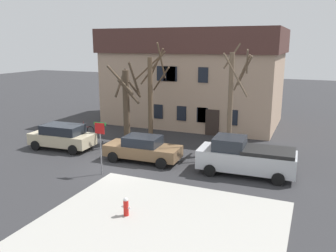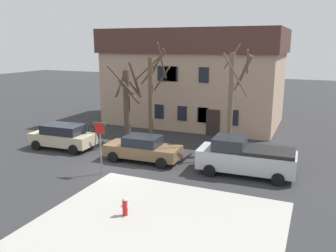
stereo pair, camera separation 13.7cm
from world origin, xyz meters
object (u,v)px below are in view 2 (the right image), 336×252
Objects in this scene: pickup_truck_silver at (245,157)px; building_main at (195,76)px; tree_bare_far at (232,98)px; fire_hydrant at (125,206)px; tree_bare_near at (127,102)px; street_sign_pole at (100,138)px; bicycle_leaning at (86,129)px; car_beige_wagon at (63,136)px; tree_bare_mid at (152,93)px; car_brown_sedan at (143,149)px.

building_main is at bearing 120.73° from pickup_truck_silver.
tree_bare_far reaches higher than fire_hydrant.
tree_bare_near is 1.99× the size of street_sign_pole.
bicycle_leaning reaches higher than fire_hydrant.
pickup_truck_silver is 8.16m from street_sign_pole.
fire_hydrant is 0.27× the size of street_sign_pole.
building_main is 19.72m from fire_hydrant.
street_sign_pole is (5.26, -3.15, 1.20)m from car_beige_wagon.
building_main reaches higher than tree_bare_far.
car_beige_wagon is (-5.60, -11.97, -3.39)m from building_main.
car_beige_wagon is (-11.06, -3.45, -2.88)m from tree_bare_far.
tree_bare_near is 0.83× the size of tree_bare_far.
bicycle_leaning is at bearing 131.06° from street_sign_pole.
tree_bare_near is 7.43× the size of fire_hydrant.
building_main reaches higher than street_sign_pole.
tree_bare_mid reaches higher than bicycle_leaning.
fire_hydrant is at bearing -45.96° from street_sign_pole.
building_main is 13.64m from car_beige_wagon.
fire_hydrant is 0.46× the size of bicycle_leaning.
tree_bare_mid is 4.16× the size of bicycle_leaning.
building_main is 10.13m from tree_bare_far.
car_beige_wagon is at bearing 142.00° from fire_hydrant.
building_main is 3.24× the size of car_brown_sedan.
bicycle_leaning is at bearing 103.87° from car_beige_wagon.
tree_bare_far is 1.33× the size of pickup_truck_silver.
tree_bare_mid is at bearing 40.62° from car_beige_wagon.
tree_bare_far is at bearing 48.72° from street_sign_pole.
car_brown_sedan is 2.75× the size of bicycle_leaning.
street_sign_pole is at bearing -73.33° from tree_bare_near.
street_sign_pole is (-5.80, -6.60, -1.68)m from tree_bare_far.
car_brown_sedan is at bearing -48.76° from tree_bare_near.
car_brown_sedan is at bearing -178.08° from pickup_truck_silver.
street_sign_pole reaches higher than fire_hydrant.
tree_bare_near is 1.32× the size of car_beige_wagon.
pickup_truck_silver reaches higher than bicycle_leaning.
pickup_truck_silver reaches higher than car_brown_sedan.
tree_bare_mid is 12.42m from fire_hydrant.
tree_bare_mid is at bearing 108.18° from car_brown_sedan.
tree_bare_near reaches higher than pickup_truck_silver.
tree_bare_near reaches higher than bicycle_leaning.
tree_bare_near is 6.76m from street_sign_pole.
car_beige_wagon is at bearing -139.38° from tree_bare_mid.
tree_bare_near is 10.10m from pickup_truck_silver.
tree_bare_far is 8.96× the size of fire_hydrant.
street_sign_pole is (-0.33, -15.12, -2.19)m from building_main.
street_sign_pole is (0.35, -7.37, -1.54)m from tree_bare_mid.
car_beige_wagon is at bearing 178.35° from car_brown_sedan.
tree_bare_mid reaches higher than car_brown_sedan.
fire_hydrant is at bearing -68.64° from car_brown_sedan.
bicycle_leaning is (-4.34, 0.77, -2.67)m from tree_bare_near.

